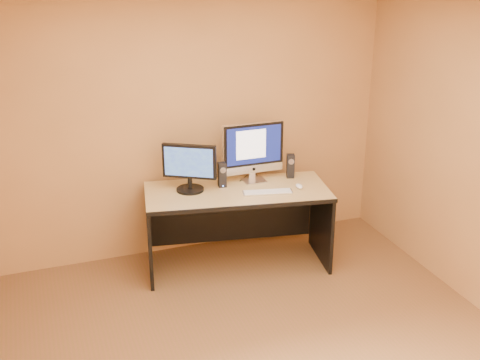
# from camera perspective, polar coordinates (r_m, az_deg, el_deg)

# --- Properties ---
(walls) EXTENTS (4.00, 4.00, 2.60)m
(walls) POSITION_cam_1_polar(r_m,az_deg,el_deg) (4.00, 2.40, -2.09)
(walls) COLOR #AD7A45
(walls) RESTS_ON ground
(desk) EXTENTS (1.79, 1.02, 0.78)m
(desk) POSITION_cam_1_polar(r_m,az_deg,el_deg) (5.71, -0.25, -4.61)
(desk) COLOR tan
(desk) RESTS_ON ground
(imac) EXTENTS (0.60, 0.22, 0.58)m
(imac) POSITION_cam_1_polar(r_m,az_deg,el_deg) (5.68, 1.37, 2.65)
(imac) COLOR silver
(imac) RESTS_ON desk
(second_monitor) EXTENTS (0.57, 0.47, 0.44)m
(second_monitor) POSITION_cam_1_polar(r_m,az_deg,el_deg) (5.49, -4.81, 1.15)
(second_monitor) COLOR black
(second_monitor) RESTS_ON desk
(speaker_left) EXTENTS (0.08, 0.08, 0.23)m
(speaker_left) POSITION_cam_1_polar(r_m,az_deg,el_deg) (5.61, -1.71, 0.50)
(speaker_left) COLOR black
(speaker_left) RESTS_ON desk
(speaker_right) EXTENTS (0.09, 0.09, 0.23)m
(speaker_right) POSITION_cam_1_polar(r_m,az_deg,el_deg) (5.85, 4.81, 1.33)
(speaker_right) COLOR black
(speaker_right) RESTS_ON desk
(keyboard) EXTENTS (0.47, 0.22, 0.02)m
(keyboard) POSITION_cam_1_polar(r_m,az_deg,el_deg) (5.49, 2.63, -1.15)
(keyboard) COLOR silver
(keyboard) RESTS_ON desk
(mouse) EXTENTS (0.07, 0.11, 0.04)m
(mouse) POSITION_cam_1_polar(r_m,az_deg,el_deg) (5.63, 5.63, -0.58)
(mouse) COLOR white
(mouse) RESTS_ON desk
(cable_a) EXTENTS (0.02, 0.23, 0.01)m
(cable_a) POSITION_cam_1_polar(r_m,az_deg,el_deg) (5.88, 1.74, 0.34)
(cable_a) COLOR black
(cable_a) RESTS_ON desk
(cable_b) EXTENTS (0.14, 0.14, 0.01)m
(cable_b) POSITION_cam_1_polar(r_m,az_deg,el_deg) (5.84, 0.38, 0.20)
(cable_b) COLOR black
(cable_b) RESTS_ON desk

